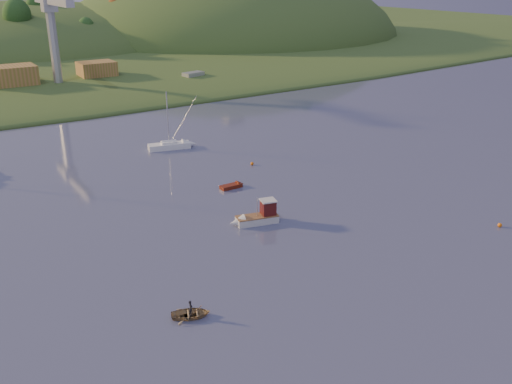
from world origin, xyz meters
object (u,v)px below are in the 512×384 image
sailboat_far (169,145)px  canoe (191,314)px  red_tender (235,185)px  fishing_boat (254,217)px

sailboat_far → canoe: size_ratio=2.86×
canoe → red_tender: red_tender is taller
canoe → red_tender: size_ratio=0.93×
sailboat_far → canoe: sailboat_far is taller
red_tender → fishing_boat: bearing=-112.2°
fishing_boat → canoe: 20.57m
sailboat_far → red_tender: bearing=-77.0°
fishing_boat → red_tender: size_ratio=1.68×
sailboat_far → fishing_boat: bearing=-84.5°
canoe → red_tender: bearing=-15.4°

